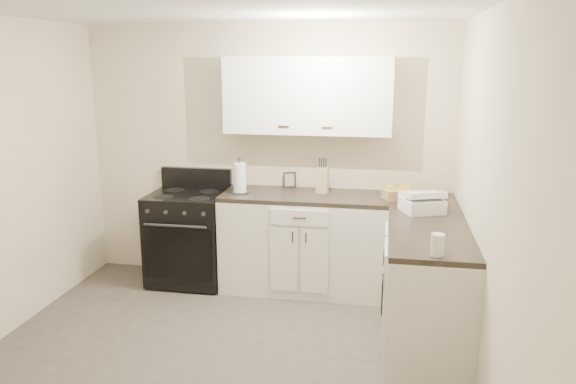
% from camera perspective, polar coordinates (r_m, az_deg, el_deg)
% --- Properties ---
extents(floor, '(3.60, 3.60, 0.00)m').
position_cam_1_polar(floor, '(4.31, -7.32, -17.02)').
color(floor, '#473F38').
rests_on(floor, ground).
extents(ceiling, '(3.60, 3.60, 0.00)m').
position_cam_1_polar(ceiling, '(3.73, -8.51, 18.26)').
color(ceiling, white).
rests_on(ceiling, wall_back).
extents(wall_back, '(3.60, 0.00, 3.60)m').
position_cam_1_polar(wall_back, '(5.54, -2.17, 3.80)').
color(wall_back, beige).
rests_on(wall_back, ground).
extents(wall_right, '(0.00, 3.60, 3.60)m').
position_cam_1_polar(wall_right, '(3.71, 19.67, -1.85)').
color(wall_right, beige).
rests_on(wall_right, ground).
extents(wall_front, '(3.60, 0.00, 3.60)m').
position_cam_1_polar(wall_front, '(2.28, -22.07, -11.59)').
color(wall_front, beige).
rests_on(wall_front, ground).
extents(base_cabinets_back, '(1.55, 0.60, 0.90)m').
position_cam_1_polar(base_cabinets_back, '(5.37, 1.68, -5.31)').
color(base_cabinets_back, silver).
rests_on(base_cabinets_back, floor).
extents(base_cabinets_right, '(0.60, 1.90, 0.90)m').
position_cam_1_polar(base_cabinets_right, '(4.72, 13.63, -8.41)').
color(base_cabinets_right, silver).
rests_on(base_cabinets_right, floor).
extents(countertop_back, '(1.55, 0.60, 0.04)m').
position_cam_1_polar(countertop_back, '(5.24, 1.71, -0.44)').
color(countertop_back, black).
rests_on(countertop_back, base_cabinets_back).
extents(countertop_right, '(0.60, 1.90, 0.04)m').
position_cam_1_polar(countertop_right, '(4.57, 13.95, -2.93)').
color(countertop_right, black).
rests_on(countertop_right, base_cabinets_right).
extents(upper_cabinets, '(1.55, 0.30, 0.70)m').
position_cam_1_polar(upper_cabinets, '(5.25, 2.03, 9.75)').
color(upper_cabinets, white).
rests_on(upper_cabinets, wall_back).
extents(stove, '(0.73, 0.62, 0.88)m').
position_cam_1_polar(stove, '(5.62, -10.06, -4.56)').
color(stove, black).
rests_on(stove, floor).
extents(knife_block, '(0.12, 0.11, 0.24)m').
position_cam_1_polar(knife_block, '(5.28, 3.51, 1.22)').
color(knife_block, '#D4AF83').
rests_on(knife_block, countertop_back).
extents(paper_towel, '(0.15, 0.15, 0.29)m').
position_cam_1_polar(paper_towel, '(5.28, -4.91, 1.44)').
color(paper_towel, white).
rests_on(paper_towel, countertop_back).
extents(picture_frame, '(0.13, 0.08, 0.15)m').
position_cam_1_polar(picture_frame, '(5.50, 0.18, 1.25)').
color(picture_frame, black).
rests_on(picture_frame, countertop_back).
extents(wicker_basket, '(0.31, 0.27, 0.09)m').
position_cam_1_polar(wicker_basket, '(5.15, 11.15, -0.20)').
color(wicker_basket, tan).
rests_on(wicker_basket, countertop_right).
extents(countertop_grill, '(0.39, 0.38, 0.11)m').
position_cam_1_polar(countertop_grill, '(4.76, 13.44, -1.30)').
color(countertop_grill, white).
rests_on(countertop_grill, countertop_right).
extents(glass_jar, '(0.11, 0.11, 0.14)m').
position_cam_1_polar(glass_jar, '(3.74, 14.95, -5.21)').
color(glass_jar, silver).
rests_on(glass_jar, countertop_right).
extents(oven_mitt_near, '(0.02, 0.16, 0.27)m').
position_cam_1_polar(oven_mitt_near, '(4.33, 9.62, -10.22)').
color(oven_mitt_near, black).
rests_on(oven_mitt_near, base_cabinets_right).
extents(oven_mitt_far, '(0.02, 0.14, 0.24)m').
position_cam_1_polar(oven_mitt_far, '(4.38, 9.63, -9.89)').
color(oven_mitt_far, black).
rests_on(oven_mitt_far, base_cabinets_right).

